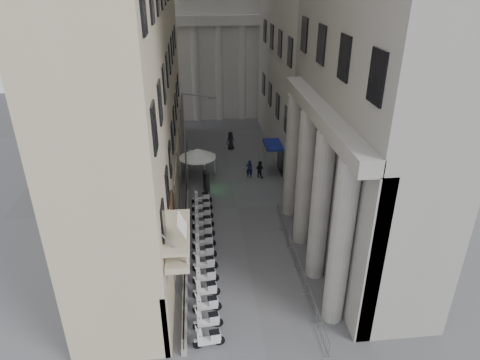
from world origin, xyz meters
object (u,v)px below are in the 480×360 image
object	(u,v)px
security_tent	(193,151)
info_kiosk	(206,182)
pedestrian_a	(249,169)
pedestrian_b	(260,169)
scooter_0	(209,346)
street_lamp	(189,136)

from	to	relation	value
security_tent	info_kiosk	world-z (taller)	security_tent
pedestrian_a	pedestrian_b	distance (m)	1.00
scooter_0	pedestrian_b	size ratio (longest dim) A/B	0.88
scooter_0	pedestrian_b	bearing A→B (deg)	-21.77
street_lamp	pedestrian_b	distance (m)	8.55
security_tent	pedestrian_a	bearing A→B (deg)	-14.10
street_lamp	info_kiosk	size ratio (longest dim) A/B	4.55
info_kiosk	pedestrian_a	world-z (taller)	info_kiosk
security_tent	pedestrian_b	xyz separation A→B (m)	(6.34, -1.50, -1.57)
pedestrian_a	pedestrian_b	world-z (taller)	pedestrian_a
security_tent	info_kiosk	size ratio (longest dim) A/B	1.76
pedestrian_b	info_kiosk	bearing A→B (deg)	63.37
street_lamp	pedestrian_b	size ratio (longest dim) A/B	5.41
street_lamp	pedestrian_a	world-z (taller)	street_lamp
pedestrian_b	scooter_0	bearing A→B (deg)	111.80
scooter_0	street_lamp	bearing A→B (deg)	-3.23
security_tent	pedestrian_b	distance (m)	6.70
scooter_0	pedestrian_a	world-z (taller)	pedestrian_a
security_tent	pedestrian_a	xyz separation A→B (m)	(5.35, -1.34, -1.53)
scooter_0	pedestrian_b	distance (m)	21.11
scooter_0	pedestrian_b	xyz separation A→B (m)	(5.69, 20.31, 0.85)
info_kiosk	pedestrian_b	distance (m)	5.82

